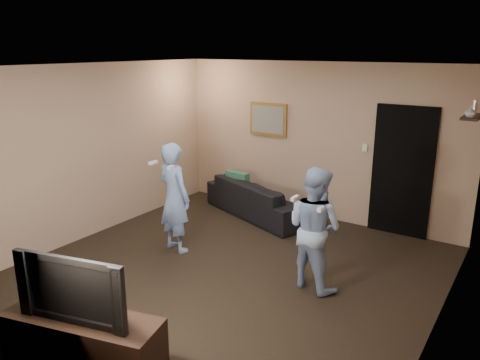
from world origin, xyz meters
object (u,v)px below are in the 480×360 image
Objects in this scene: wii_player_right at (314,228)px; tv_console at (84,342)px; wii_player_left at (174,198)px; television at (78,285)px; sofa at (260,198)px.

tv_console is at bearing -113.00° from wii_player_right.
wii_player_left is at bearing 98.48° from tv_console.
television is 0.72× the size of wii_player_right.
sofa is 1.44× the size of tv_console.
wii_player_left reaches higher than wii_player_right.
television reaches higher than tv_console.
wii_player_right is at bearing 52.91° from television.
tv_console is at bearing 119.81° from sofa.
sofa reaches higher than tv_console.
wii_player_left is (-1.01, 2.42, -0.04)m from television.
wii_player_left reaches higher than television.
wii_player_right is (1.81, -1.78, 0.44)m from sofa.
television is (0.74, -4.31, 0.52)m from sofa.
wii_player_left reaches higher than sofa.
tv_console is 0.57m from television.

